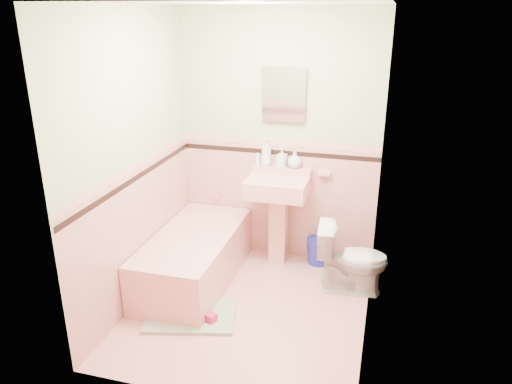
% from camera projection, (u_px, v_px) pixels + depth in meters
% --- Properties ---
extents(floor, '(2.20, 2.20, 0.00)m').
position_uv_depth(floor, '(248.00, 308.00, 4.29)').
color(floor, pink).
rests_on(floor, ground).
extents(ceiling, '(2.20, 2.20, 0.00)m').
position_uv_depth(ceiling, '(247.00, 3.00, 3.41)').
color(ceiling, white).
rests_on(ceiling, ground).
extents(wall_back, '(2.50, 0.00, 2.50)m').
position_uv_depth(wall_back, '(279.00, 139.00, 4.85)').
color(wall_back, beige).
rests_on(wall_back, ground).
extents(wall_front, '(2.50, 0.00, 2.50)m').
position_uv_depth(wall_front, '(195.00, 230.00, 2.86)').
color(wall_front, beige).
rests_on(wall_front, ground).
extents(wall_left, '(0.00, 2.50, 2.50)m').
position_uv_depth(wall_left, '(133.00, 163.00, 4.10)').
color(wall_left, beige).
rests_on(wall_left, ground).
extents(wall_right, '(0.00, 2.50, 2.50)m').
position_uv_depth(wall_right, '(378.00, 184.00, 3.60)').
color(wall_right, beige).
rests_on(wall_right, ground).
extents(wainscot_back, '(2.00, 0.00, 2.00)m').
position_uv_depth(wainscot_back, '(277.00, 201.00, 5.06)').
color(wainscot_back, pink).
rests_on(wainscot_back, ground).
extents(wainscot_front, '(2.00, 0.00, 2.00)m').
position_uv_depth(wainscot_front, '(200.00, 323.00, 3.10)').
color(wainscot_front, pink).
rests_on(wainscot_front, ground).
extents(wainscot_left, '(0.00, 2.20, 2.20)m').
position_uv_depth(wainscot_left, '(141.00, 233.00, 4.33)').
color(wainscot_left, pink).
rests_on(wainscot_left, ground).
extents(wainscot_right, '(0.00, 2.20, 2.20)m').
position_uv_depth(wainscot_right, '(369.00, 262.00, 3.84)').
color(wainscot_right, pink).
rests_on(wainscot_right, ground).
extents(accent_back, '(2.00, 0.00, 2.00)m').
position_uv_depth(accent_back, '(278.00, 152.00, 4.88)').
color(accent_back, black).
rests_on(accent_back, ground).
extents(accent_front, '(2.00, 0.00, 2.00)m').
position_uv_depth(accent_front, '(197.00, 249.00, 2.92)').
color(accent_front, black).
rests_on(accent_front, ground).
extents(accent_left, '(0.00, 2.20, 2.20)m').
position_uv_depth(accent_left, '(136.00, 178.00, 4.14)').
color(accent_left, black).
rests_on(accent_left, ground).
extents(accent_right, '(0.00, 2.20, 2.20)m').
position_uv_depth(accent_right, '(374.00, 201.00, 3.65)').
color(accent_right, black).
rests_on(accent_right, ground).
extents(cap_back, '(2.00, 0.00, 2.00)m').
position_uv_depth(cap_back, '(278.00, 143.00, 4.84)').
color(cap_back, pink).
rests_on(cap_back, ground).
extents(cap_front, '(2.00, 0.00, 2.00)m').
position_uv_depth(cap_front, '(196.00, 234.00, 2.89)').
color(cap_front, pink).
rests_on(cap_front, ground).
extents(cap_left, '(0.00, 2.20, 2.20)m').
position_uv_depth(cap_left, '(135.00, 167.00, 4.11)').
color(cap_left, pink).
rests_on(cap_left, ground).
extents(cap_right, '(0.00, 2.20, 2.20)m').
position_uv_depth(cap_right, '(375.00, 188.00, 3.62)').
color(cap_right, pink).
rests_on(cap_right, ground).
extents(bathtub, '(0.70, 1.50, 0.45)m').
position_uv_depth(bathtub, '(195.00, 259.00, 4.67)').
color(bathtub, pink).
rests_on(bathtub, floor).
extents(tub_faucet, '(0.04, 0.12, 0.04)m').
position_uv_depth(tub_faucet, '(219.00, 194.00, 5.18)').
color(tub_faucet, silver).
rests_on(tub_faucet, wall_back).
extents(sink, '(0.59, 0.48, 0.93)m').
position_uv_depth(sink, '(277.00, 222.00, 4.89)').
color(sink, pink).
rests_on(sink, floor).
extents(sink_faucet, '(0.02, 0.02, 0.10)m').
position_uv_depth(sink_faucet, '(281.00, 172.00, 4.85)').
color(sink_faucet, silver).
rests_on(sink_faucet, sink).
extents(medicine_cabinet, '(0.36, 0.04, 0.46)m').
position_uv_depth(medicine_cabinet, '(284.00, 94.00, 4.65)').
color(medicine_cabinet, white).
rests_on(medicine_cabinet, wall_back).
extents(soap_dish, '(0.12, 0.07, 0.04)m').
position_uv_depth(soap_dish, '(324.00, 173.00, 4.80)').
color(soap_dish, pink).
rests_on(soap_dish, wall_back).
extents(soap_bottle_left, '(0.12, 0.12, 0.27)m').
position_uv_depth(soap_bottle_left, '(266.00, 152.00, 4.86)').
color(soap_bottle_left, '#B2B2B2').
rests_on(soap_bottle_left, sink).
extents(soap_bottle_mid, '(0.10, 0.10, 0.19)m').
position_uv_depth(soap_bottle_mid, '(282.00, 158.00, 4.84)').
color(soap_bottle_mid, '#B2B2B2').
rests_on(soap_bottle_mid, sink).
extents(soap_bottle_right, '(0.14, 0.14, 0.17)m').
position_uv_depth(soap_bottle_right, '(295.00, 159.00, 4.81)').
color(soap_bottle_right, '#B2B2B2').
rests_on(soap_bottle_right, sink).
extents(tube, '(0.05, 0.05, 0.12)m').
position_uv_depth(tube, '(258.00, 159.00, 4.91)').
color(tube, white).
rests_on(tube, sink).
extents(toilet, '(0.66, 0.41, 0.65)m').
position_uv_depth(toilet, '(352.00, 259.00, 4.47)').
color(toilet, white).
rests_on(toilet, floor).
extents(bucket, '(0.34, 0.34, 0.26)m').
position_uv_depth(bucket, '(319.00, 251.00, 5.02)').
color(bucket, '#2127BE').
rests_on(bucket, floor).
extents(bath_mat, '(0.84, 0.66, 0.03)m').
position_uv_depth(bath_mat, '(191.00, 316.00, 4.16)').
color(bath_mat, gray).
rests_on(bath_mat, floor).
extents(shoe, '(0.18, 0.14, 0.07)m').
position_uv_depth(shoe, '(207.00, 316.00, 4.08)').
color(shoe, '#BF1E59').
rests_on(shoe, bath_mat).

